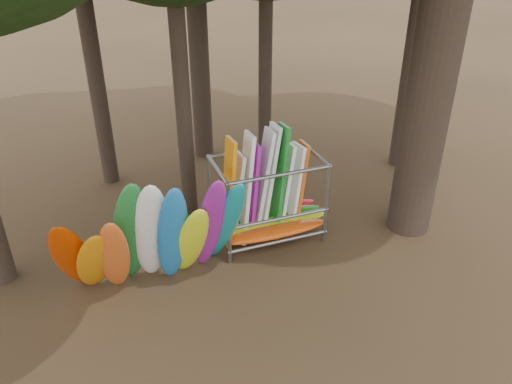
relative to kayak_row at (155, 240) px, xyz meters
name	(u,v)px	position (x,y,z in m)	size (l,w,h in m)	color
ground	(273,277)	(2.47, -0.44, -1.34)	(120.00, 120.00, 0.00)	#47331E
kayak_row	(155,240)	(0.00, 0.00, 0.00)	(4.04, 2.09, 3.13)	#BA3201
storage_rack	(267,201)	(2.96, 1.19, -0.33)	(3.22, 1.58, 2.92)	gray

